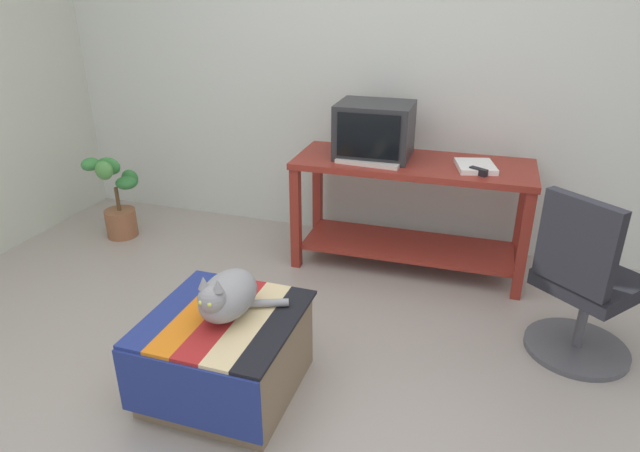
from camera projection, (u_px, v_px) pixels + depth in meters
The scene contains 11 objects.
ground_plane at pixel (255, 408), 2.50m from camera, with size 14.00×14.00×0.00m, color #9E9389.
back_wall at pixel (371, 56), 3.75m from camera, with size 8.00×0.10×2.60m, color silver.
desk at pixel (411, 196), 3.57m from camera, with size 1.50×0.60×0.73m.
tv_monitor at pixel (374, 131), 3.50m from camera, with size 0.48×0.40×0.35m.
keyboard at pixel (369, 162), 3.43m from camera, with size 0.40×0.15×0.02m, color beige.
book at pixel (476, 166), 3.33m from camera, with size 0.22×0.26×0.03m, color white.
ottoman_with_blanket at pixel (226, 353), 2.54m from camera, with size 0.66×0.69×0.40m.
cat at pixel (227, 296), 2.42m from camera, with size 0.35×0.37×0.26m.
potted_plant at pixel (117, 200), 4.08m from camera, with size 0.37×0.32×0.62m.
office_chair at pixel (583, 289), 2.71m from camera, with size 0.59×0.59×0.89m.
stapler at pixel (478, 171), 3.23m from camera, with size 0.04×0.11×0.04m, color black.
Camera 1 is at (0.89, -1.76, 1.78)m, focal length 31.01 mm.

